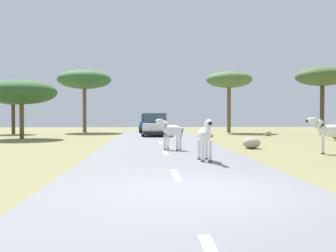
{
  "coord_description": "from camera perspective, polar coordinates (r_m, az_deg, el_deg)",
  "views": [
    {
      "loc": [
        -1.09,
        -7.88,
        1.61
      ],
      "look_at": [
        -0.11,
        10.72,
        1.1
      ],
      "focal_mm": 40.82,
      "sensor_mm": 36.0,
      "label": 1
    }
  ],
  "objects": [
    {
      "name": "tree_1",
      "position": [
        35.93,
        -22.13,
        3.81
      ],
      "size": [
        3.23,
        3.23,
        3.68
      ],
      "color": "#4C3823",
      "rests_on": "ground_plane"
    },
    {
      "name": "zebra_1",
      "position": [
        17.25,
        0.44,
        -0.7
      ],
      "size": [
        1.36,
        1.09,
        1.47
      ],
      "rotation": [
        0.0,
        0.0,
        0.95
      ],
      "color": "silver",
      "rests_on": "road"
    },
    {
      "name": "ground_plane",
      "position": [
        8.12,
        4.83,
        -9.85
      ],
      "size": [
        90.0,
        90.0,
        0.0
      ],
      "primitive_type": "plane",
      "color": "olive"
    },
    {
      "name": "lane_markings",
      "position": [
        7.09,
        2.98,
        -11.09
      ],
      "size": [
        0.16,
        56.0,
        0.01
      ],
      "color": "silver",
      "rests_on": "road"
    },
    {
      "name": "rock_2",
      "position": [
        28.73,
        6.43,
        -1.41
      ],
      "size": [
        0.37,
        0.34,
        0.24
      ],
      "primitive_type": "ellipsoid",
      "color": "#A89E8C",
      "rests_on": "ground_plane"
    },
    {
      "name": "tree_7",
      "position": [
        37.72,
        -12.38,
        6.75
      ],
      "size": [
        5.11,
        5.11,
        5.96
      ],
      "color": "brown",
      "rests_on": "ground_plane"
    },
    {
      "name": "road",
      "position": [
        8.07,
        2.23,
        -9.73
      ],
      "size": [
        6.0,
        64.0,
        0.05
      ],
      "primitive_type": "cube",
      "color": "slate",
      "rests_on": "ground_plane"
    },
    {
      "name": "tree_0",
      "position": [
        34.29,
        22.07,
        6.8
      ],
      "size": [
        4.38,
        4.38,
        5.61
      ],
      "color": "#4C3823",
      "rests_on": "ground_plane"
    },
    {
      "name": "rock_0",
      "position": [
        19.02,
        12.36,
        -2.5
      ],
      "size": [
        0.86,
        0.82,
        0.54
      ],
      "primitive_type": "ellipsoid",
      "color": "#A89E8C",
      "rests_on": "ground_plane"
    },
    {
      "name": "tree_3",
      "position": [
        36.67,
        9.11,
        6.76
      ],
      "size": [
        4.32,
        4.32,
        5.75
      ],
      "color": "brown",
      "rests_on": "ground_plane"
    },
    {
      "name": "zebra_0",
      "position": [
        13.14,
        5.56,
        -1.32
      ],
      "size": [
        0.46,
        1.6,
        1.5
      ],
      "rotation": [
        0.0,
        0.0,
        3.19
      ],
      "color": "silver",
      "rests_on": "road"
    },
    {
      "name": "rock_1",
      "position": [
        31.14,
        14.66,
        -1.05
      ],
      "size": [
        0.54,
        0.56,
        0.42
      ],
      "primitive_type": "ellipsoid",
      "color": "#A89E8C",
      "rests_on": "ground_plane"
    },
    {
      "name": "tree_4",
      "position": [
        28.38,
        -21.04,
        4.73
      ],
      "size": [
        4.81,
        4.81,
        4.08
      ],
      "color": "brown",
      "rests_on": "ground_plane"
    },
    {
      "name": "car_1",
      "position": [
        29.57,
        -1.81,
        0.1
      ],
      "size": [
        2.21,
        4.43,
        1.74
      ],
      "rotation": [
        0.0,
        0.0,
        3.08
      ],
      "color": "white",
      "rests_on": "road"
    },
    {
      "name": "car_0",
      "position": [
        35.8,
        -2.57,
        0.36
      ],
      "size": [
        2.17,
        4.41,
        1.74
      ],
      "rotation": [
        0.0,
        0.0,
        3.1
      ],
      "color": "#1E479E",
      "rests_on": "road"
    },
    {
      "name": "zebra_2",
      "position": [
        17.24,
        23.02,
        -0.75
      ],
      "size": [
        1.54,
        1.06,
        1.59
      ],
      "rotation": [
        0.0,
        0.0,
        1.05
      ],
      "color": "silver",
      "rests_on": "ground_plane"
    }
  ]
}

